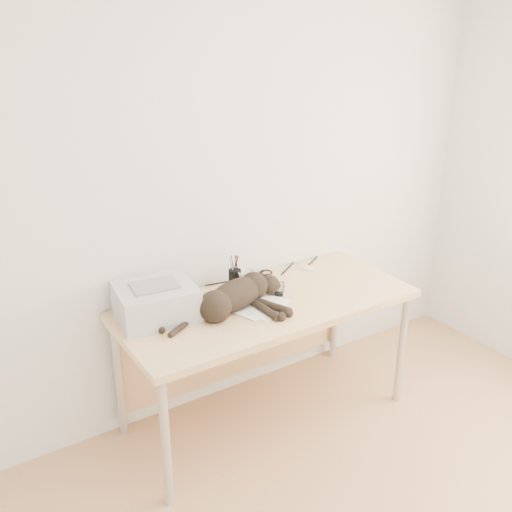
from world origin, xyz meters
TOP-DOWN VIEW (x-y plane):
  - wall_back at (0.00, 1.75)m, footprint 3.50×0.00m
  - desk at (0.00, 1.48)m, footprint 1.60×0.70m
  - printer at (-0.57, 1.54)m, footprint 0.42×0.37m
  - papers at (-0.07, 1.35)m, footprint 0.36×0.31m
  - cat at (-0.21, 1.39)m, footprint 0.75×0.37m
  - mug at (0.01, 1.60)m, footprint 0.15×0.15m
  - pen_cup at (-0.04, 1.65)m, footprint 0.07×0.07m
  - remote_grey at (0.16, 1.56)m, footprint 0.05×0.17m
  - remote_black at (0.13, 1.46)m, footprint 0.13×0.16m
  - mouse at (0.45, 1.63)m, footprint 0.08×0.11m
  - cable_tangle at (0.00, 1.70)m, footprint 1.36×0.08m

SIDE VIEW (x-z plane):
  - desk at x=0.00m, z-range 0.24..0.98m
  - papers at x=-0.07m, z-range 0.74..0.75m
  - cable_tangle at x=0.00m, z-range 0.74..0.75m
  - remote_black at x=0.13m, z-range 0.74..0.76m
  - remote_grey at x=0.16m, z-range 0.74..0.76m
  - mouse at x=0.45m, z-range 0.74..0.77m
  - mug at x=0.01m, z-range 0.74..0.84m
  - pen_cup at x=-0.04m, z-range 0.70..0.88m
  - cat at x=-0.21m, z-range 0.73..0.90m
  - printer at x=-0.57m, z-range 0.74..0.92m
  - wall_back at x=0.00m, z-range -0.45..3.05m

